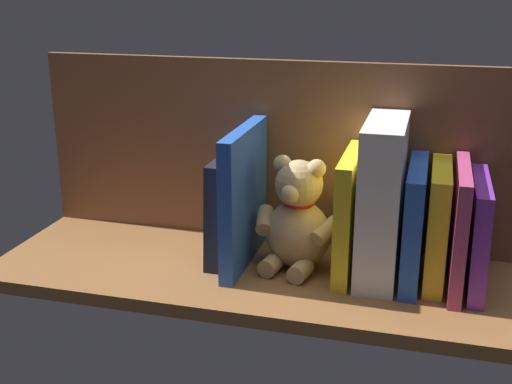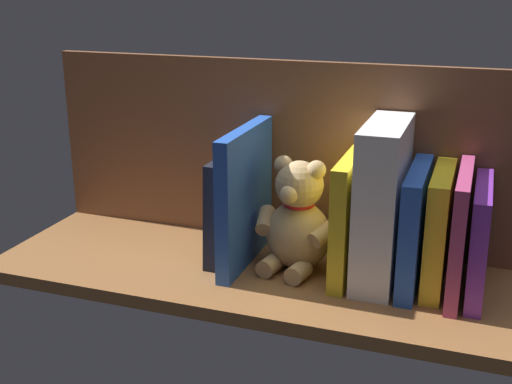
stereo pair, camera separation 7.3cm
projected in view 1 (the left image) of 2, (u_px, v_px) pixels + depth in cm
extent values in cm
cube|color=brown|center=(256.00, 273.00, 109.75)|extent=(87.32, 31.82, 2.20)
cube|color=brown|center=(276.00, 152.00, 116.84)|extent=(87.32, 1.50, 32.52)
cube|color=purple|center=(477.00, 233.00, 101.00)|extent=(2.68, 18.78, 17.04)
cube|color=#B23F72|center=(459.00, 227.00, 100.97)|extent=(1.96, 19.75, 18.90)
cube|color=yellow|center=(437.00, 224.00, 102.98)|extent=(2.99, 17.31, 18.25)
cube|color=blue|center=(414.00, 223.00, 103.07)|extent=(2.80, 18.97, 18.53)
cube|color=white|center=(382.00, 200.00, 103.36)|extent=(6.23, 18.67, 25.23)
cube|color=yellow|center=(349.00, 213.00, 105.55)|extent=(2.52, 18.72, 19.71)
ellipsoid|color=tan|center=(298.00, 234.00, 108.27)|extent=(12.48, 11.58, 11.37)
sphere|color=tan|center=(299.00, 184.00, 105.57)|extent=(7.82, 7.82, 7.82)
sphere|color=tan|center=(317.00, 169.00, 103.42)|extent=(3.02, 3.02, 3.02)
sphere|color=tan|center=(283.00, 164.00, 105.90)|extent=(3.02, 3.02, 3.02)
sphere|color=#DBB77F|center=(291.00, 193.00, 102.93)|extent=(3.02, 3.02, 3.02)
cylinder|color=tan|center=(326.00, 231.00, 104.15)|extent=(5.17, 6.16, 4.21)
cylinder|color=tan|center=(265.00, 220.00, 108.73)|extent=(3.49, 5.93, 4.21)
cylinder|color=tan|center=(300.00, 271.00, 104.38)|extent=(3.79, 4.77, 3.02)
cylinder|color=tan|center=(271.00, 265.00, 106.55)|extent=(3.79, 4.77, 3.02)
torus|color=red|center=(299.00, 202.00, 106.55)|extent=(6.10, 6.10, 0.89)
cube|color=blue|center=(244.00, 197.00, 108.27)|extent=(2.31, 21.07, 23.02)
cube|color=black|center=(229.00, 206.00, 111.80)|extent=(3.58, 16.96, 17.95)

